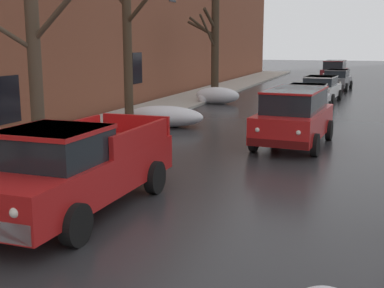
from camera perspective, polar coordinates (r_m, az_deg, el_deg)
The scene contains 14 objects.
left_sidewalk_slab at distance 19.91m, azimuth -10.32°, elevation 1.97°, with size 2.97×80.00×0.13m, color #A8A399.
snow_bank_near_corner_left at distance 20.01m, azimuth -2.97°, elevation 3.15°, with size 3.14×1.48×0.81m.
snow_bank_mid_block_left at distance 16.96m, azimuth -8.50°, elevation 1.31°, with size 2.08×1.33×0.66m.
snow_bank_along_right_kerb at distance 27.48m, azimuth 2.81°, elevation 5.44°, with size 2.42×1.14×0.90m.
bare_tree_second_along_sidewalk at distance 14.05m, azimuth -17.37°, elevation 11.17°, with size 2.47×2.43×6.37m.
bare_tree_mid_block at distance 18.77m, azimuth -7.15°, elevation 11.71°, with size 2.52×2.78×6.93m.
bare_tree_far_down_block at distance 29.15m, azimuth 2.44°, elevation 10.87°, with size 2.22×2.79×5.59m.
pickup_truck_red_approaching_near_lane at distance 9.96m, azimuth -13.10°, elevation -2.68°, with size 2.13×5.28×1.76m.
suv_red_parked_kerbside_close at distance 16.44m, azimuth 11.48°, elevation 3.23°, with size 2.25×4.59×1.82m.
sedan_silver_parked_kerbside_mid at distance 23.06m, azimuth 12.72°, elevation 4.87°, with size 2.07×4.44×1.42m.
sedan_white_parked_far_down_block at distance 29.24m, azimuth 14.22°, elevation 6.11°, with size 2.27×4.46×1.42m.
sedan_grey_queued_behind_truck at distance 36.96m, azimuth 15.98°, elevation 7.04°, with size 2.12×4.15×1.42m.
suv_maroon_at_far_intersection at distance 43.79m, azimuth 15.77°, elevation 7.97°, with size 2.15×4.49×1.82m.
fire_hydrant at distance 11.99m, azimuth -19.94°, elevation -3.29°, with size 0.42×0.22×0.71m.
Camera 1 is at (3.93, 0.91, 3.25)m, focal length 47.28 mm.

